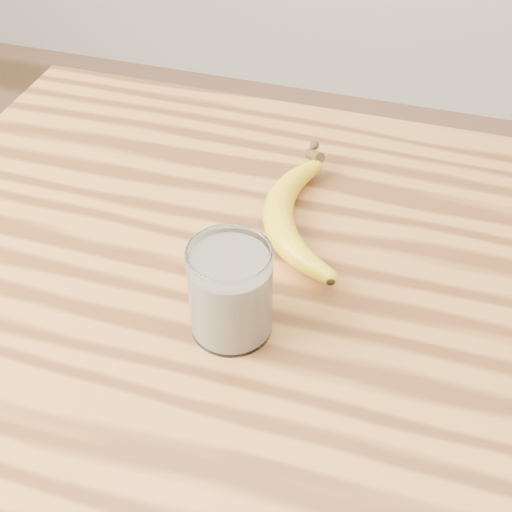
# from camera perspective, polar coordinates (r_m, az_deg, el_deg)

# --- Properties ---
(table) EXTENTS (1.20, 0.80, 0.90)m
(table) POSITION_cam_1_polar(r_m,az_deg,el_deg) (0.93, 6.54, -8.85)
(table) COLOR #B47233
(table) RESTS_ON ground
(smoothie_glass) EXTENTS (0.09, 0.09, 0.11)m
(smoothie_glass) POSITION_cam_1_polar(r_m,az_deg,el_deg) (0.76, -2.04, -2.94)
(smoothie_glass) COLOR white
(smoothie_glass) RESTS_ON table
(banana) EXTENTS (0.21, 0.34, 0.04)m
(banana) POSITION_cam_1_polar(r_m,az_deg,el_deg) (0.90, 1.71, 3.12)
(banana) COLOR gold
(banana) RESTS_ON table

